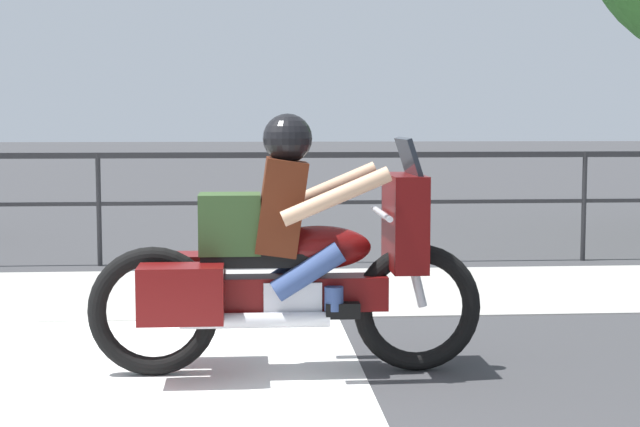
% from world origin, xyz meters
% --- Properties ---
extents(sidewalk_band, '(44.00, 2.40, 0.01)m').
position_xyz_m(sidewalk_band, '(0.00, 3.40, 0.01)').
color(sidewalk_band, '#A8A59E').
rests_on(sidewalk_band, ground).
extents(crosswalk_band, '(3.55, 6.00, 0.01)m').
position_xyz_m(crosswalk_band, '(0.44, -0.20, 0.00)').
color(crosswalk_band, silver).
rests_on(crosswalk_band, ground).
extents(fence_railing, '(36.00, 0.05, 1.17)m').
position_xyz_m(fence_railing, '(0.00, 5.04, 0.92)').
color(fence_railing, '#232326').
rests_on(fence_railing, ground).
extents(motorcycle, '(2.34, 0.76, 1.54)m').
position_xyz_m(motorcycle, '(1.75, 0.62, 0.68)').
color(motorcycle, black).
rests_on(motorcycle, ground).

